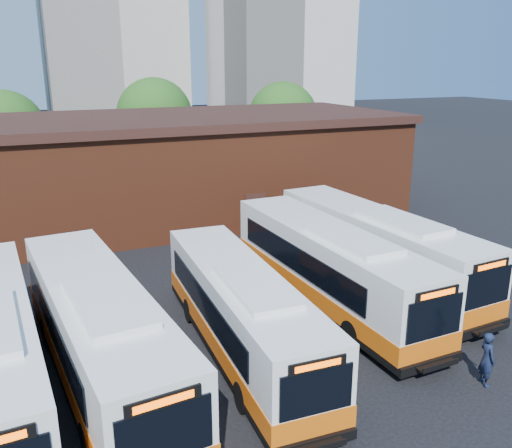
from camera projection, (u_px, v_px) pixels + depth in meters
name	position (u px, v px, depth m)	size (l,w,h in m)	color
ground	(338.00, 361.00, 18.08)	(220.00, 220.00, 0.00)	black
bus_west	(100.00, 336.00, 16.57)	(3.74, 12.54, 3.37)	white
bus_midwest	(242.00, 315.00, 18.21)	(2.79, 11.49, 3.11)	white
bus_mideast	(329.00, 269.00, 21.94)	(3.02, 12.49, 3.38)	white
bus_east	(376.00, 250.00, 24.11)	(3.45, 12.64, 3.40)	white
transit_worker	(487.00, 359.00, 16.56)	(0.64, 0.42, 1.76)	#121A33
depot_building	(176.00, 165.00, 34.74)	(28.60, 12.60, 6.40)	maroon
tree_west	(5.00, 130.00, 41.11)	(6.00, 6.00, 7.65)	#382314
tree_mid	(155.00, 116.00, 47.29)	(6.56, 6.56, 8.36)	#382314
tree_east	(283.00, 117.00, 48.89)	(6.24, 6.24, 7.96)	#382314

